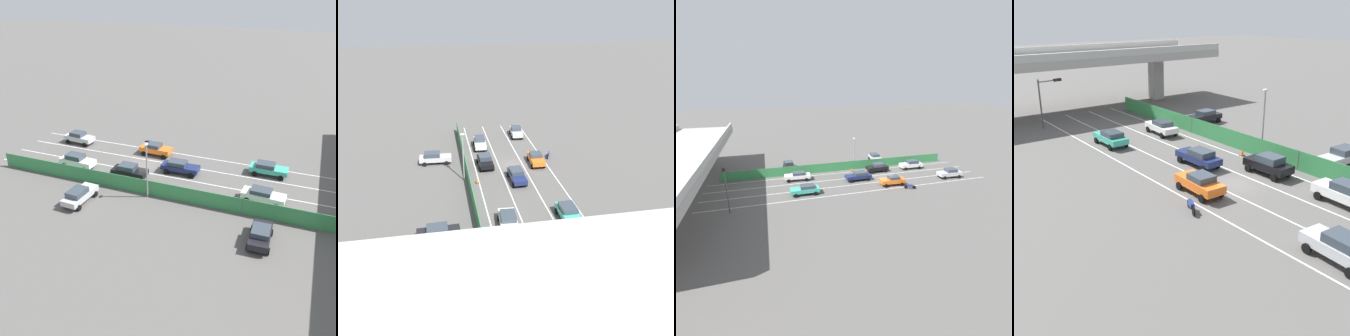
% 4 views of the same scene
% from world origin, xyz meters
% --- Properties ---
extents(ground_plane, '(300.00, 300.00, 0.00)m').
position_xyz_m(ground_plane, '(0.00, 0.00, 0.00)').
color(ground_plane, '#565451').
extents(lane_line_left_edge, '(0.14, 49.13, 0.01)m').
position_xyz_m(lane_line_left_edge, '(-5.06, 6.57, 0.00)').
color(lane_line_left_edge, silver).
rests_on(lane_line_left_edge, ground).
extents(lane_line_mid_left, '(0.14, 49.13, 0.01)m').
position_xyz_m(lane_line_mid_left, '(-1.69, 6.57, 0.00)').
color(lane_line_mid_left, silver).
rests_on(lane_line_mid_left, ground).
extents(lane_line_mid_right, '(0.14, 49.13, 0.01)m').
position_xyz_m(lane_line_mid_right, '(1.69, 6.57, 0.00)').
color(lane_line_mid_right, silver).
rests_on(lane_line_mid_right, ground).
extents(lane_line_right_edge, '(0.14, 49.13, 0.01)m').
position_xyz_m(lane_line_right_edge, '(5.06, 6.57, 0.00)').
color(lane_line_right_edge, silver).
rests_on(lane_line_right_edge, ground).
extents(elevated_overpass, '(44.52, 10.92, 8.35)m').
position_xyz_m(elevated_overpass, '(0.00, 33.13, 6.70)').
color(elevated_overpass, '#A09E99').
rests_on(elevated_overpass, ground).
extents(green_fence, '(0.10, 45.23, 1.80)m').
position_xyz_m(green_fence, '(6.43, 6.57, 0.90)').
color(green_fence, '#338447').
rests_on(green_fence, ground).
extents(car_sedan_navy, '(2.01, 4.69, 1.57)m').
position_xyz_m(car_sedan_navy, '(0.20, 5.13, 0.88)').
color(car_sedan_navy, navy).
rests_on(car_sedan_navy, ground).
extents(car_taxi_orange, '(2.14, 4.35, 1.62)m').
position_xyz_m(car_taxi_orange, '(-3.61, 0.30, 0.90)').
color(car_taxi_orange, orange).
rests_on(car_taxi_orange, ground).
extents(car_taxi_teal, '(2.06, 4.54, 1.55)m').
position_xyz_m(car_taxi_teal, '(-3.23, 15.33, 0.88)').
color(car_taxi_teal, teal).
rests_on(car_taxi_teal, ground).
extents(car_sedan_white, '(2.08, 4.62, 1.74)m').
position_xyz_m(car_sedan_white, '(3.45, -7.52, 0.96)').
color(car_sedan_white, white).
rests_on(car_sedan_white, ground).
extents(car_hatchback_white, '(2.22, 4.70, 1.56)m').
position_xyz_m(car_hatchback_white, '(3.37, 15.72, 0.89)').
color(car_hatchback_white, silver).
rests_on(car_hatchback_white, ground).
extents(car_sedan_silver, '(2.21, 4.47, 1.70)m').
position_xyz_m(car_sedan_silver, '(-3.30, -11.67, 0.93)').
color(car_sedan_silver, '#B7BABC').
rests_on(car_sedan_silver, ground).
extents(car_sedan_black, '(2.12, 4.27, 1.73)m').
position_xyz_m(car_sedan_black, '(3.62, -0.08, 0.95)').
color(car_sedan_black, black).
rests_on(car_sedan_black, ground).
extents(motorcycle, '(0.95, 1.83, 0.93)m').
position_xyz_m(motorcycle, '(-6.07, -1.74, 0.46)').
color(motorcycle, black).
rests_on(motorcycle, ground).
extents(parked_wagon_silver, '(4.55, 2.17, 1.68)m').
position_xyz_m(parked_wagon_silver, '(10.53, -2.55, 0.93)').
color(parked_wagon_silver, '#B2B5B7').
rests_on(parked_wagon_silver, ground).
extents(parked_sedan_dark, '(4.25, 2.15, 1.60)m').
position_xyz_m(parked_sedan_dark, '(10.47, 16.60, 0.90)').
color(parked_sedan_dark, black).
rests_on(parked_sedan_dark, ground).
extents(traffic_light, '(3.05, 0.74, 5.73)m').
position_xyz_m(traffic_light, '(-5.51, 26.35, 4.01)').
color(traffic_light, '#47474C').
rests_on(traffic_light, ground).
extents(street_lamp, '(0.60, 0.36, 6.45)m').
position_xyz_m(street_lamp, '(6.88, 3.78, 3.97)').
color(street_lamp, gray).
rests_on(street_lamp, ground).
extents(traffic_cone, '(0.47, 0.47, 0.74)m').
position_xyz_m(traffic_cone, '(5.30, 4.78, 0.34)').
color(traffic_cone, orange).
rests_on(traffic_cone, ground).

